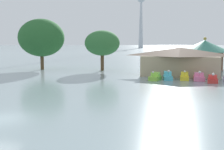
{
  "coord_description": "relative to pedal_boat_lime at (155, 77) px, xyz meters",
  "views": [
    {
      "loc": [
        14.44,
        -17.59,
        5.87
      ],
      "look_at": [
        4.04,
        16.54,
        1.79
      ],
      "focal_mm": 44.31,
      "sensor_mm": 36.0,
      "label": 1
    }
  ],
  "objects": [
    {
      "name": "pedal_boat_cyan",
      "position": [
        1.88,
        1.21,
        0.04
      ],
      "size": [
        1.87,
        3.04,
        1.73
      ],
      "rotation": [
        0.0,
        0.0,
        -1.37
      ],
      "color": "#4CB7CC",
      "rests_on": "ground"
    },
    {
      "name": "distant_broadcast_tower",
      "position": [
        -61.97,
        305.23,
        51.28
      ],
      "size": [
        9.48,
        9.48,
        137.21
      ],
      "color": "#B7BCC6",
      "rests_on": "ground"
    },
    {
      "name": "shoreline_tree_tall_left",
      "position": [
        -27.01,
        10.76,
        6.63
      ],
      "size": [
        10.19,
        10.19,
        11.33
      ],
      "color": "brown",
      "rests_on": "ground"
    },
    {
      "name": "boathouse",
      "position": [
        3.46,
        7.14,
        2.21
      ],
      "size": [
        14.46,
        7.35,
        5.18
      ],
      "color": "tan",
      "rests_on": "ground"
    },
    {
      "name": "green_roof_pavilion",
      "position": [
        7.97,
        21.34,
        3.35
      ],
      "size": [
        11.29,
        11.29,
        7.29
      ],
      "color": "brown",
      "rests_on": "ground"
    },
    {
      "name": "pedal_boat_red",
      "position": [
        8.7,
        -0.31,
        -0.03
      ],
      "size": [
        1.41,
        2.44,
        1.59
      ],
      "rotation": [
        0.0,
        0.0,
        -1.57
      ],
      "color": "red",
      "rests_on": "ground"
    },
    {
      "name": "ground_plane",
      "position": [
        -8.24,
        -26.56,
        -0.5
      ],
      "size": [
        2000.0,
        2000.0,
        0.0
      ],
      "primitive_type": "plane",
      "color": "gray"
    },
    {
      "name": "pedal_boat_yellow",
      "position": [
        4.51,
        1.76,
        -0.0
      ],
      "size": [
        1.47,
        2.73,
        1.63
      ],
      "rotation": [
        0.0,
        0.0,
        -1.52
      ],
      "color": "yellow",
      "rests_on": "ground"
    },
    {
      "name": "pedal_boat_pink",
      "position": [
        6.74,
        1.8,
        -0.0
      ],
      "size": [
        1.83,
        2.99,
        1.63
      ],
      "rotation": [
        0.0,
        0.0,
        -1.51
      ],
      "color": "pink",
      "rests_on": "ground"
    },
    {
      "name": "shoreline_tree_mid",
      "position": [
        -13.32,
        12.66,
        5.44
      ],
      "size": [
        7.59,
        7.59,
        8.68
      ],
      "color": "brown",
      "rests_on": "ground"
    },
    {
      "name": "pedal_boat_lime",
      "position": [
        0.0,
        0.0,
        0.0
      ],
      "size": [
        1.83,
        2.89,
        1.55
      ],
      "rotation": [
        0.0,
        0.0,
        -1.72
      ],
      "color": "#8CCC3F",
      "rests_on": "ground"
    }
  ]
}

